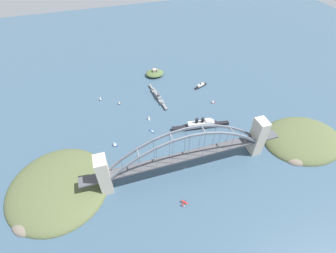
{
  "coord_description": "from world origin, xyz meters",
  "views": [
    {
      "loc": [
        -87.53,
        -195.6,
        287.81
      ],
      "look_at": [
        0.0,
        80.49,
        8.0
      ],
      "focal_mm": 26.55,
      "sensor_mm": 36.0,
      "label": 1
    }
  ],
  "objects": [
    {
      "name": "seaplane_taxiing_near_bridge",
      "position": [
        -20.51,
        -51.78,
        1.95
      ],
      "size": [
        8.6,
        8.64,
        4.77
      ],
      "color": "#B7B7B2",
      "rests_on": "ground"
    },
    {
      "name": "small_boat_6",
      "position": [
        100.24,
        123.91,
        3.73
      ],
      "size": [
        8.56,
        5.51,
        7.95
      ],
      "color": "#B2231E",
      "rests_on": "ground"
    },
    {
      "name": "small_boat_0",
      "position": [
        -64.99,
        172.12,
        3.66
      ],
      "size": [
        6.28,
        3.51,
        7.68
      ],
      "color": "brown",
      "rests_on": "ground"
    },
    {
      "name": "harbor_arch_bridge",
      "position": [
        -0.0,
        -0.0,
        31.1
      ],
      "size": [
        281.67,
        20.1,
        73.66
      ],
      "color": "beige",
      "rests_on": "ground"
    },
    {
      "name": "small_boat_2",
      "position": [
        -59.23,
        37.79,
        3.87
      ],
      "size": [
        7.9,
        5.77,
        8.43
      ],
      "color": "black",
      "rests_on": "ground"
    },
    {
      "name": "harbor_ferry_steamer",
      "position": [
        99.51,
        178.23,
        2.41
      ],
      "size": [
        28.85,
        15.24,
        7.92
      ],
      "color": "black",
      "rests_on": "ground"
    },
    {
      "name": "small_boat_1",
      "position": [
        -88.85,
        72.96,
        4.26
      ],
      "size": [
        8.34,
        8.72,
        9.17
      ],
      "color": "#234C8C",
      "rests_on": "ground"
    },
    {
      "name": "headland_west_shore",
      "position": [
        -173.16,
        18.27,
        0.0
      ],
      "size": [
        132.46,
        135.29,
        29.78
      ],
      "color": "#515B38",
      "rests_on": "ground"
    },
    {
      "name": "small_boat_5",
      "position": [
        -26.01,
        84.61,
        0.62
      ],
      "size": [
        7.67,
        11.48,
        1.73
      ],
      "color": "#234C8C",
      "rests_on": "ground"
    },
    {
      "name": "naval_cruiser",
      "position": [
        7.92,
        169.38,
        2.98
      ],
      "size": [
        14.06,
        83.96,
        16.9
      ],
      "color": "slate",
      "rests_on": "ground"
    },
    {
      "name": "small_boat_3",
      "position": [
        -96.58,
        195.53,
        4.15
      ],
      "size": [
        5.97,
        7.03,
        8.99
      ],
      "color": "black",
      "rests_on": "ground"
    },
    {
      "name": "ground_plane",
      "position": [
        0.0,
        0.0,
        0.0
      ],
      "size": [
        1400.0,
        1400.0,
        0.0
      ],
      "primitive_type": "plane",
      "color": "#385166"
    },
    {
      "name": "fort_island_mid_harbor",
      "position": [
        23.12,
        246.34,
        5.13
      ],
      "size": [
        37.38,
        32.15,
        15.17
      ],
      "color": "#4C6038",
      "rests_on": "ground"
    },
    {
      "name": "ocean_liner",
      "position": [
        53.12,
        70.56,
        5.5
      ],
      "size": [
        96.23,
        20.02,
        19.59
      ],
      "color": "black",
      "rests_on": "ground"
    },
    {
      "name": "headland_east_shore",
      "position": [
        193.9,
        -6.27,
        0.0
      ],
      "size": [
        127.43,
        103.0,
        27.26
      ],
      "color": "#515B38",
      "rests_on": "ground"
    },
    {
      "name": "small_boat_4",
      "position": [
        -23.52,
        115.92,
        3.68
      ],
      "size": [
        4.48,
        7.72,
        7.94
      ],
      "color": "silver",
      "rests_on": "ground"
    }
  ]
}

